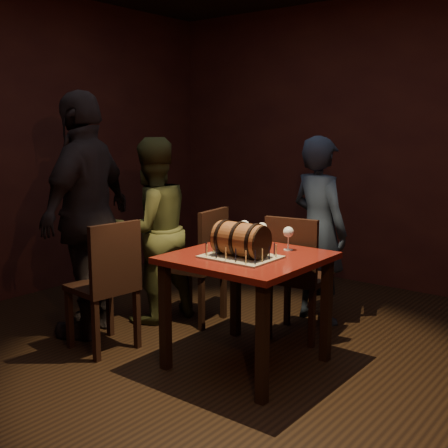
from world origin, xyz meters
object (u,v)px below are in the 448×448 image
Objects in this scene: pub_table at (247,271)px; wine_glass_mid at (262,229)px; wine_glass_left at (244,226)px; person_left_rear at (152,230)px; chair_back at (296,271)px; pint_of_ale at (247,237)px; person_left_front at (87,215)px; chair_left_front at (108,279)px; barrel_cake at (241,239)px; chair_left_rear at (203,259)px; person_back at (319,230)px; wine_glass_right at (288,233)px.

wine_glass_mid is (-0.10, 0.31, 0.23)m from pub_table.
wine_glass_left is 0.11× the size of person_left_rear.
wine_glass_left is 0.52m from chair_back.
person_left_rear reaches higher than pint_of_ale.
wine_glass_left is at bearing 98.11° from person_left_front.
pint_of_ale is at bearing 38.86° from chair_left_front.
barrel_cake is 0.42× the size of chair_left_rear.
wine_glass_mid is at bearing -12.33° from chair_left_rear.
barrel_cake is at bearing 19.16° from chair_left_front.
wine_glass_left is 0.17× the size of chair_left_rear.
person_back is 1.01× the size of person_left_rear.
chair_back reaches higher than pint_of_ale.
wine_glass_left and wine_glass_right have the same top height.
person_left_front is at bearing -159.50° from wine_glass_right.
barrel_cake is 0.39m from wine_glass_right.
wine_glass_left is at bearing -15.90° from chair_left_rear.
wine_glass_mid is at bearing 42.04° from chair_left_front.
chair_left_rear reaches higher than pub_table.
pint_of_ale reaches higher than pub_table.
wine_glass_left is at bearing -132.78° from chair_back.
chair_left_front is at bearing 77.30° from person_back.
chair_back is at bearing 10.09° from chair_left_rear.
wine_glass_mid is 1.05m from person_left_rear.
pub_table is at bearing -91.34° from chair_back.
pub_table is 0.25m from barrel_cake.
wine_glass_mid is 0.46m from chair_back.
pint_of_ale is at bearing -48.37° from wine_glass_left.
barrel_cake reaches higher than wine_glass_mid.
pint_of_ale is 1.00m from person_left_rear.
person_left_front reaches higher than person_left_rear.
chair_left_front is at bearing -137.96° from wine_glass_mid.
wine_glass_right is (0.12, 0.37, -0.00)m from barrel_cake.
wine_glass_right is at bearing 90.28° from person_left_front.
chair_back is (0.26, 0.28, -0.35)m from wine_glass_left.
chair_back and chair_left_rear have the same top height.
pint_of_ale is 0.87m from person_back.
wine_glass_left is at bearing 129.06° from pub_table.
pub_table is 0.61× the size of person_left_rear.
pint_of_ale is at bearing 101.12° from person_back.
person_back is (-0.19, 0.78, -0.12)m from wine_glass_right.
chair_back is (0.16, 0.40, -0.30)m from pint_of_ale.
chair_left_rear and chair_left_front have the same top height.
chair_back is at bearing 68.56° from wine_glass_mid.
wine_glass_mid is (-0.11, 0.40, -0.00)m from barrel_cake.
barrel_cake is at bearing 110.55° from person_back.
pub_table is 0.60× the size of person_back.
chair_left_rear is at bearing 81.18° from chair_left_front.
chair_left_rear is at bearing -169.91° from chair_back.
pub_table is 0.99m from chair_left_front.
person_back is at bearing 116.57° from person_left_front.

